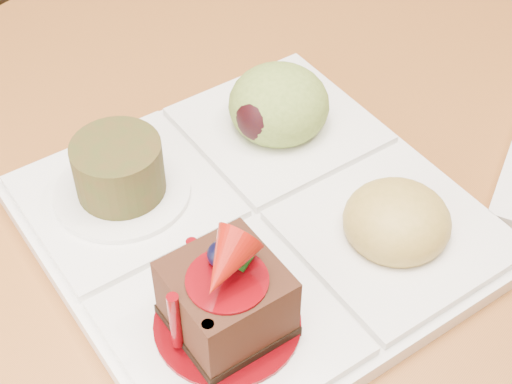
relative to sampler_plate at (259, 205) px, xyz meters
The scene contains 1 object.
sampler_plate is the anchor object (origin of this frame).
Camera 1 is at (0.05, -0.57, 1.12)m, focal length 55.00 mm.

